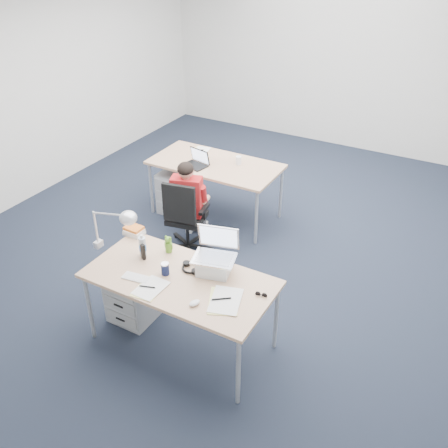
% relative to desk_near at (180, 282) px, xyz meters
% --- Properties ---
extents(floor, '(7.00, 7.00, 0.00)m').
position_rel_desk_near_xyz_m(floor, '(-0.37, 1.70, -0.68)').
color(floor, black).
rests_on(floor, ground).
extents(room, '(6.02, 7.02, 2.80)m').
position_rel_desk_near_xyz_m(room, '(-0.37, 1.70, 1.03)').
color(room, beige).
rests_on(room, ground).
extents(desk_near, '(1.60, 0.80, 0.73)m').
position_rel_desk_near_xyz_m(desk_near, '(0.00, 0.00, 0.00)').
color(desk_near, tan).
rests_on(desk_near, ground).
extents(desk_far, '(1.60, 0.80, 0.73)m').
position_rel_desk_near_xyz_m(desk_far, '(-0.89, 2.12, 0.00)').
color(desk_far, tan).
rests_on(desk_far, ground).
extents(office_chair, '(0.68, 0.68, 0.91)m').
position_rel_desk_near_xyz_m(office_chair, '(-0.78, 1.27, -0.43)').
color(office_chair, black).
rests_on(office_chair, ground).
extents(seated_person, '(0.45, 0.64, 1.08)m').
position_rel_desk_near_xyz_m(seated_person, '(-0.82, 1.43, -0.14)').
color(seated_person, '#B1191B').
rests_on(seated_person, ground).
extents(drawer_pedestal_near, '(0.40, 0.50, 0.55)m').
position_rel_desk_near_xyz_m(drawer_pedestal_near, '(-0.59, 0.11, -0.41)').
color(drawer_pedestal_near, '#A4A8AA').
rests_on(drawer_pedestal_near, ground).
extents(drawer_pedestal_far, '(0.40, 0.50, 0.55)m').
position_rel_desk_near_xyz_m(drawer_pedestal_far, '(-1.38, 2.02, -0.41)').
color(drawer_pedestal_far, '#A4A8AA').
rests_on(drawer_pedestal_far, ground).
extents(silver_laptop, '(0.42, 0.36, 0.38)m').
position_rel_desk_near_xyz_m(silver_laptop, '(0.21, 0.21, 0.23)').
color(silver_laptop, silver).
rests_on(silver_laptop, desk_near).
extents(wireless_keyboard, '(0.25, 0.13, 0.01)m').
position_rel_desk_near_xyz_m(wireless_keyboard, '(-0.31, -0.18, 0.05)').
color(wireless_keyboard, white).
rests_on(wireless_keyboard, desk_near).
extents(computer_mouse, '(0.09, 0.11, 0.03)m').
position_rel_desk_near_xyz_m(computer_mouse, '(0.29, -0.23, 0.06)').
color(computer_mouse, white).
rests_on(computer_mouse, desk_near).
extents(headphones, '(0.25, 0.23, 0.03)m').
position_rel_desk_near_xyz_m(headphones, '(0.02, 0.15, 0.06)').
color(headphones, black).
rests_on(headphones, desk_near).
extents(can_koozie, '(0.08, 0.08, 0.11)m').
position_rel_desk_near_xyz_m(can_koozie, '(-0.13, -0.02, 0.10)').
color(can_koozie, '#121939').
rests_on(can_koozie, desk_near).
extents(water_bottle, '(0.08, 0.08, 0.21)m').
position_rel_desk_near_xyz_m(water_bottle, '(-0.47, 0.12, 0.15)').
color(water_bottle, silver).
rests_on(water_bottle, desk_near).
extents(bear_figurine, '(0.11, 0.10, 0.17)m').
position_rel_desk_near_xyz_m(bear_figurine, '(-0.30, 0.27, 0.13)').
color(bear_figurine, '#3D8022').
rests_on(bear_figurine, desk_near).
extents(book_stack, '(0.21, 0.17, 0.08)m').
position_rel_desk_near_xyz_m(book_stack, '(-0.75, 0.35, 0.09)').
color(book_stack, silver).
rests_on(book_stack, desk_near).
extents(cordless_phone, '(0.05, 0.04, 0.15)m').
position_rel_desk_near_xyz_m(cordless_phone, '(-0.42, 0.07, 0.12)').
color(cordless_phone, black).
rests_on(cordless_phone, desk_near).
extents(papers_left, '(0.20, 0.29, 0.01)m').
position_rel_desk_near_xyz_m(papers_left, '(-0.13, -0.24, 0.05)').
color(papers_left, '#F2F08C').
rests_on(papers_left, desk_near).
extents(papers_right, '(0.33, 0.39, 0.01)m').
position_rel_desk_near_xyz_m(papers_right, '(0.47, -0.08, 0.05)').
color(papers_right, '#F2F08C').
rests_on(papers_right, desk_near).
extents(sunglasses, '(0.11, 0.06, 0.02)m').
position_rel_desk_near_xyz_m(sunglasses, '(0.70, 0.12, 0.06)').
color(sunglasses, black).
rests_on(sunglasses, desk_near).
extents(desk_lamp, '(0.47, 0.32, 0.51)m').
position_rel_desk_near_xyz_m(desk_lamp, '(-0.75, 0.02, 0.30)').
color(desk_lamp, silver).
rests_on(desk_lamp, desk_near).
extents(dark_laptop, '(0.34, 0.33, 0.21)m').
position_rel_desk_near_xyz_m(dark_laptop, '(-1.06, 1.93, 0.15)').
color(dark_laptop, black).
rests_on(dark_laptop, desk_far).
extents(far_cup, '(0.09, 0.09, 0.10)m').
position_rel_desk_near_xyz_m(far_cup, '(-0.63, 2.24, 0.10)').
color(far_cup, white).
rests_on(far_cup, desk_far).
extents(far_papers, '(0.23, 0.29, 0.01)m').
position_rel_desk_near_xyz_m(far_papers, '(-1.24, 2.35, 0.05)').
color(far_papers, white).
rests_on(far_papers, desk_far).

